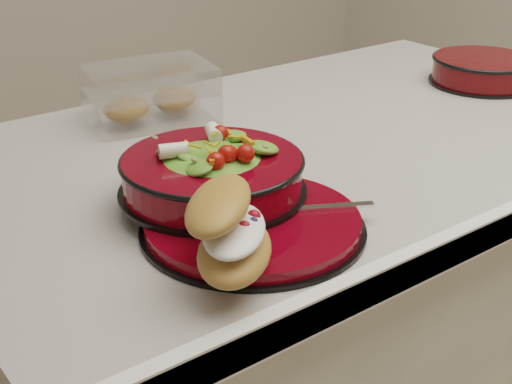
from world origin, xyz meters
TOP-DOWN VIEW (x-y plane):
  - island_counter at (0.00, -0.00)m, footprint 1.24×0.74m
  - dinner_plate at (-0.28, -0.21)m, footprint 0.28×0.28m
  - salad_bowl at (-0.29, -0.12)m, footprint 0.25×0.25m
  - croissant at (-0.37, -0.28)m, footprint 0.15×0.17m
  - fork at (-0.22, -0.23)m, footprint 0.15×0.09m
  - pastry_box at (-0.18, 0.23)m, footprint 0.24×0.19m
  - extra_bowl at (0.46, 0.01)m, footprint 0.21×0.21m

SIDE VIEW (x-z plane):
  - island_counter at x=0.00m, z-range 0.00..0.91m
  - dinner_plate at x=-0.28m, z-range 0.90..0.92m
  - fork at x=-0.22m, z-range 0.92..0.92m
  - extra_bowl at x=0.46m, z-range 0.90..0.96m
  - pastry_box at x=-0.18m, z-range 0.90..0.99m
  - salad_bowl at x=-0.29m, z-range 0.91..1.01m
  - croissant at x=-0.37m, z-range 0.92..1.00m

